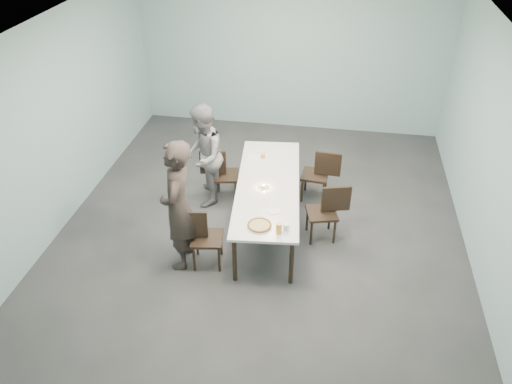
% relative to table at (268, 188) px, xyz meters
% --- Properties ---
extents(ground, '(7.00, 7.00, 0.00)m').
position_rel_table_xyz_m(ground, '(-0.08, -0.02, -0.69)').
color(ground, '#333335').
rests_on(ground, ground).
extents(room_shell, '(6.02, 7.02, 3.01)m').
position_rel_table_xyz_m(room_shell, '(-0.08, -0.02, 1.33)').
color(room_shell, '#91B5B7').
rests_on(room_shell, ground).
extents(table, '(1.15, 2.68, 0.75)m').
position_rel_table_xyz_m(table, '(0.00, 0.00, 0.00)').
color(table, white).
rests_on(table, ground).
extents(chair_near_left, '(0.64, 0.48, 0.87)m').
position_rel_table_xyz_m(chair_near_left, '(-0.76, -0.99, -0.19)').
color(chair_near_left, black).
rests_on(chair_near_left, ground).
extents(chair_far_left, '(0.64, 0.49, 0.87)m').
position_rel_table_xyz_m(chair_far_left, '(-0.87, 0.62, -0.19)').
color(chair_far_left, black).
rests_on(chair_far_left, ground).
extents(chair_near_right, '(0.65, 0.51, 0.87)m').
position_rel_table_xyz_m(chair_near_right, '(0.89, -0.12, -0.19)').
color(chair_near_right, black).
rests_on(chair_near_right, ground).
extents(chair_far_right, '(0.63, 0.45, 0.87)m').
position_rel_table_xyz_m(chair_far_right, '(0.72, 0.88, -0.19)').
color(chair_far_right, black).
rests_on(chair_far_right, ground).
extents(diner_near, '(0.52, 0.73, 1.87)m').
position_rel_table_xyz_m(diner_near, '(-1.04, -1.00, 0.24)').
color(diner_near, black).
rests_on(diner_near, ground).
extents(diner_far, '(0.73, 0.89, 1.67)m').
position_rel_table_xyz_m(diner_far, '(-1.10, 0.50, 0.14)').
color(diner_far, gray).
rests_on(diner_far, ground).
extents(pizza, '(0.34, 0.34, 0.04)m').
position_rel_table_xyz_m(pizza, '(0.04, -1.01, 0.08)').
color(pizza, white).
rests_on(pizza, table).
extents(side_plate, '(0.18, 0.18, 0.01)m').
position_rel_table_xyz_m(side_plate, '(0.17, -0.64, 0.06)').
color(side_plate, white).
rests_on(side_plate, table).
extents(beer_glass, '(0.08, 0.08, 0.15)m').
position_rel_table_xyz_m(beer_glass, '(0.30, -1.10, 0.13)').
color(beer_glass, gold).
rests_on(beer_glass, table).
extents(water_tumbler, '(0.08, 0.08, 0.09)m').
position_rel_table_xyz_m(water_tumbler, '(0.38, -1.01, 0.10)').
color(water_tumbler, silver).
rests_on(water_tumbler, table).
extents(tealight, '(0.06, 0.06, 0.05)m').
position_rel_table_xyz_m(tealight, '(-0.05, -0.10, 0.08)').
color(tealight, silver).
rests_on(tealight, table).
extents(amber_tumbler, '(0.07, 0.07, 0.08)m').
position_rel_table_xyz_m(amber_tumbler, '(-0.19, 0.73, 0.10)').
color(amber_tumbler, gold).
rests_on(amber_tumbler, table).
extents(menu, '(0.32, 0.25, 0.01)m').
position_rel_table_xyz_m(menu, '(-0.28, 0.73, 0.06)').
color(menu, silver).
rests_on(menu, table).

